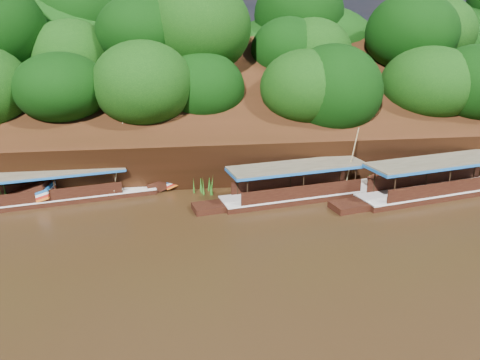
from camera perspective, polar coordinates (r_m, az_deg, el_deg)
The scene contains 6 objects.
ground at distance 26.15m, azimuth 8.73°, elevation -7.93°, with size 160.00×160.00×0.00m, color black.
riverbank at distance 46.61m, azimuth 1.08°, elevation 6.80°, with size 120.00×30.06×19.40m.
boat_0 at distance 36.52m, azimuth 24.75°, elevation -0.58°, with size 16.22×5.55×6.25m.
boat_1 at distance 32.88m, azimuth 9.23°, elevation -1.14°, with size 14.39×4.68×5.37m.
boat_2 at distance 34.01m, azimuth -19.05°, elevation -1.39°, with size 14.05×4.67×5.72m.
reeds at distance 33.78m, azimuth -1.12°, elevation 0.30°, with size 50.05×2.47×2.10m.
Camera 1 is at (-6.98, -22.29, 11.75)m, focal length 35.00 mm.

